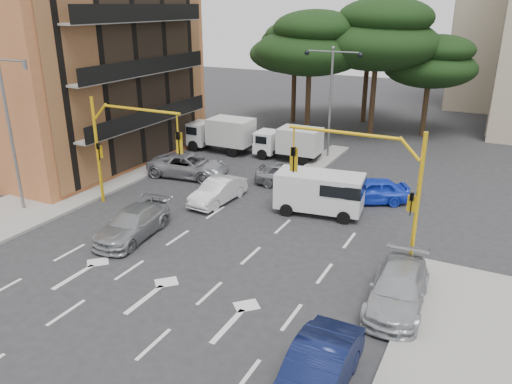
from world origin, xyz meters
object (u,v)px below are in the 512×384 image
(car_blue_compact, at_px, (371,191))
(car_silver_cross_b, at_px, (291,176))
(street_lamp_left, at_px, (12,126))
(box_truck_a, at_px, (220,134))
(signal_mast_left, at_px, (121,139))
(box_truck_b, at_px, (288,143))
(van_white, at_px, (319,193))
(street_lamp_center, at_px, (331,83))
(car_navy_parked, at_px, (316,372))
(car_silver_cross_a, at_px, (189,166))
(signal_mast_right, at_px, (375,177))
(car_silver_parked, at_px, (398,289))
(car_silver_wagon, at_px, (133,224))
(car_white_hatch, at_px, (218,191))

(car_blue_compact, relative_size, car_silver_cross_b, 0.97)
(street_lamp_left, bearing_deg, box_truck_a, 77.43)
(car_blue_compact, bearing_deg, signal_mast_left, -89.18)
(car_blue_compact, relative_size, box_truck_b, 0.87)
(signal_mast_left, relative_size, box_truck_b, 1.24)
(street_lamp_left, bearing_deg, van_white, 26.10)
(street_lamp_center, height_order, car_navy_parked, street_lamp_center)
(street_lamp_center, relative_size, car_silver_cross_a, 1.46)
(signal_mast_right, distance_m, car_navy_parked, 9.24)
(street_lamp_left, distance_m, van_white, 16.31)
(signal_mast_right, xyz_separation_m, car_silver_cross_a, (-13.48, 5.91, -3.14))
(signal_mast_left, relative_size, van_white, 1.31)
(street_lamp_center, distance_m, car_silver_cross_a, 11.49)
(signal_mast_left, xyz_separation_m, box_truck_b, (4.36, 12.37, -2.69))
(car_silver_cross_b, bearing_deg, car_silver_cross_a, 96.84)
(car_silver_cross_a, distance_m, car_navy_parked, 20.40)
(street_lamp_center, relative_size, van_white, 1.70)
(signal_mast_right, height_order, car_blue_compact, signal_mast_right)
(car_silver_cross_a, distance_m, van_white, 9.87)
(car_silver_parked, distance_m, van_white, 9.05)
(car_silver_cross_b, xyz_separation_m, car_navy_parked, (7.56, -15.72, 0.01))
(street_lamp_left, height_order, car_silver_cross_b, street_lamp_left)
(box_truck_a, xyz_separation_m, box_truck_b, (5.50, 0.36, -0.11))
(signal_mast_right, height_order, box_truck_b, signal_mast_right)
(car_blue_compact, height_order, car_silver_cross_b, car_silver_cross_b)
(signal_mast_right, xyz_separation_m, car_silver_wagon, (-10.78, -2.86, -3.19))
(car_silver_cross_b, bearing_deg, box_truck_a, 55.33)
(car_silver_cross_b, bearing_deg, van_white, -138.70)
(signal_mast_left, height_order, car_silver_cross_b, signal_mast_left)
(box_truck_b, bearing_deg, van_white, -148.31)
(street_lamp_center, distance_m, box_truck_a, 9.17)
(car_silver_cross_b, height_order, car_silver_parked, car_silver_cross_b)
(van_white, bearing_deg, car_blue_compact, 135.21)
(signal_mast_left, distance_m, street_lamp_left, 5.46)
(car_silver_cross_a, bearing_deg, car_silver_parked, -127.77)
(signal_mast_right, bearing_deg, car_silver_wagon, -165.16)
(car_silver_wagon, height_order, car_navy_parked, car_navy_parked)
(car_white_hatch, relative_size, car_blue_compact, 0.97)
(car_blue_compact, relative_size, car_silver_wagon, 0.89)
(signal_mast_right, relative_size, car_blue_compact, 1.42)
(car_white_hatch, height_order, car_blue_compact, car_blue_compact)
(signal_mast_right, xyz_separation_m, car_silver_cross_b, (-6.77, 7.06, -3.14))
(car_silver_cross_a, bearing_deg, street_lamp_left, 144.97)
(car_silver_cross_b, relative_size, car_navy_parked, 0.95)
(signal_mast_left, bearing_deg, car_silver_cross_b, 45.90)
(car_blue_compact, bearing_deg, box_truck_b, -155.42)
(car_white_hatch, bearing_deg, van_white, 15.31)
(signal_mast_right, distance_m, van_white, 6.17)
(signal_mast_right, height_order, signal_mast_left, same)
(car_navy_parked, bearing_deg, box_truck_b, 114.95)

